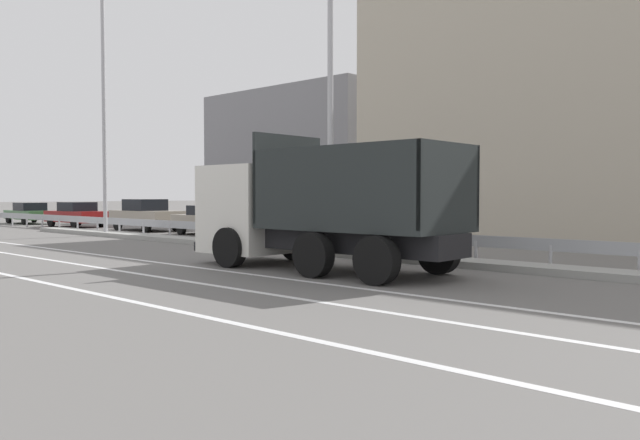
{
  "coord_description": "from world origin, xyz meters",
  "views": [
    {
      "loc": [
        13.46,
        -12.35,
        1.88
      ],
      "look_at": [
        1.56,
        0.8,
        1.17
      ],
      "focal_mm": 35.0,
      "sensor_mm": 36.0,
      "label": 1
    }
  ],
  "objects_px": {
    "median_road_sign": "(272,207)",
    "parked_car_2": "(146,215)",
    "dump_truck": "(295,216)",
    "parked_car_3": "(214,220)",
    "street_lamp_1": "(101,104)",
    "parked_car_0": "(30,213)",
    "parked_car_1": "(76,214)",
    "street_lamp_2": "(328,94)"
  },
  "relations": [
    {
      "from": "parked_car_1",
      "to": "parked_car_2",
      "type": "distance_m",
      "value": 6.31
    },
    {
      "from": "dump_truck",
      "to": "parked_car_0",
      "type": "height_order",
      "value": "dump_truck"
    },
    {
      "from": "dump_truck",
      "to": "street_lamp_1",
      "type": "relative_size",
      "value": 0.68
    },
    {
      "from": "dump_truck",
      "to": "street_lamp_1",
      "type": "distance_m",
      "value": 16.14
    },
    {
      "from": "dump_truck",
      "to": "parked_car_3",
      "type": "relative_size",
      "value": 1.55
    },
    {
      "from": "median_road_sign",
      "to": "dump_truck",
      "type": "bearing_deg",
      "value": -36.92
    },
    {
      "from": "parked_car_2",
      "to": "parked_car_3",
      "type": "distance_m",
      "value": 5.72
    },
    {
      "from": "street_lamp_2",
      "to": "parked_car_3",
      "type": "relative_size",
      "value": 1.89
    },
    {
      "from": "street_lamp_1",
      "to": "median_road_sign",
      "type": "bearing_deg",
      "value": 1.39
    },
    {
      "from": "street_lamp_1",
      "to": "parked_car_3",
      "type": "distance_m",
      "value": 7.33
    },
    {
      "from": "median_road_sign",
      "to": "parked_car_1",
      "type": "xyz_separation_m",
      "value": [
        -19.54,
        2.74,
        -0.73
      ]
    },
    {
      "from": "parked_car_2",
      "to": "median_road_sign",
      "type": "bearing_deg",
      "value": 75.45
    },
    {
      "from": "dump_truck",
      "to": "parked_car_0",
      "type": "distance_m",
      "value": 30.72
    },
    {
      "from": "dump_truck",
      "to": "parked_car_0",
      "type": "relative_size",
      "value": 1.65
    },
    {
      "from": "dump_truck",
      "to": "median_road_sign",
      "type": "bearing_deg",
      "value": 53.06
    },
    {
      "from": "street_lamp_2",
      "to": "parked_car_3",
      "type": "bearing_deg",
      "value": 160.16
    },
    {
      "from": "median_road_sign",
      "to": "parked_car_3",
      "type": "bearing_deg",
      "value": 155.5
    },
    {
      "from": "dump_truck",
      "to": "parked_car_1",
      "type": "relative_size",
      "value": 1.75
    },
    {
      "from": "median_road_sign",
      "to": "street_lamp_1",
      "type": "height_order",
      "value": "street_lamp_1"
    },
    {
      "from": "dump_truck",
      "to": "median_road_sign",
      "type": "distance_m",
      "value": 5.22
    },
    {
      "from": "street_lamp_1",
      "to": "parked_car_2",
      "type": "distance_m",
      "value": 6.77
    },
    {
      "from": "street_lamp_2",
      "to": "parked_car_1",
      "type": "bearing_deg",
      "value": 172.27
    },
    {
      "from": "median_road_sign",
      "to": "parked_car_2",
      "type": "height_order",
      "value": "median_road_sign"
    },
    {
      "from": "dump_truck",
      "to": "parked_car_3",
      "type": "bearing_deg",
      "value": 60.69
    },
    {
      "from": "parked_car_2",
      "to": "parked_car_3",
      "type": "bearing_deg",
      "value": 89.95
    },
    {
      "from": "parked_car_0",
      "to": "parked_car_3",
      "type": "height_order",
      "value": "parked_car_3"
    },
    {
      "from": "street_lamp_1",
      "to": "parked_car_3",
      "type": "bearing_deg",
      "value": 46.84
    },
    {
      "from": "parked_car_1",
      "to": "parked_car_3",
      "type": "relative_size",
      "value": 0.88
    },
    {
      "from": "street_lamp_2",
      "to": "parked_car_0",
      "type": "relative_size",
      "value": 2.02
    },
    {
      "from": "parked_car_0",
      "to": "median_road_sign",
      "type": "bearing_deg",
      "value": -93.7
    },
    {
      "from": "parked_car_1",
      "to": "parked_car_3",
      "type": "bearing_deg",
      "value": -90.42
    },
    {
      "from": "street_lamp_2",
      "to": "parked_car_0",
      "type": "bearing_deg",
      "value": 173.98
    },
    {
      "from": "dump_truck",
      "to": "street_lamp_1",
      "type": "bearing_deg",
      "value": 79.29
    },
    {
      "from": "median_road_sign",
      "to": "parked_car_0",
      "type": "distance_m",
      "value": 26.13
    },
    {
      "from": "parked_car_2",
      "to": "street_lamp_2",
      "type": "bearing_deg",
      "value": 76.9
    },
    {
      "from": "street_lamp_2",
      "to": "parked_car_0",
      "type": "distance_m",
      "value": 29.24
    },
    {
      "from": "parked_car_1",
      "to": "street_lamp_2",
      "type": "bearing_deg",
      "value": -101.48
    },
    {
      "from": "street_lamp_2",
      "to": "parked_car_0",
      "type": "height_order",
      "value": "street_lamp_2"
    },
    {
      "from": "dump_truck",
      "to": "parked_car_0",
      "type": "xyz_separation_m",
      "value": [
        -30.14,
        5.88,
        -0.64
      ]
    },
    {
      "from": "parked_car_3",
      "to": "street_lamp_2",
      "type": "bearing_deg",
      "value": 73.96
    },
    {
      "from": "dump_truck",
      "to": "parked_car_1",
      "type": "distance_m",
      "value": 24.43
    },
    {
      "from": "parked_car_3",
      "to": "parked_car_0",
      "type": "bearing_deg",
      "value": -84.03
    }
  ]
}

